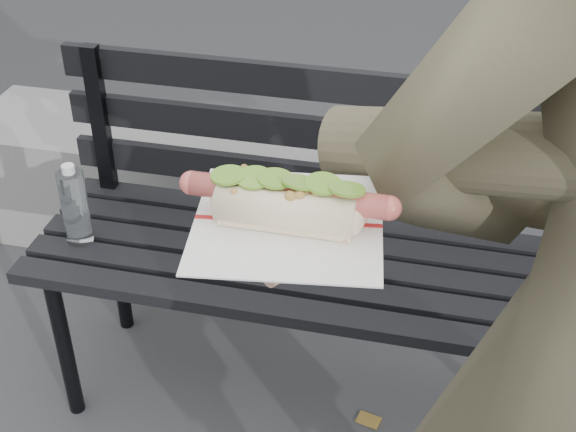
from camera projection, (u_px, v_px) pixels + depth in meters
name	position (u px, v px, depth m)	size (l,w,h in m)	color
park_bench	(342.00, 230.00, 1.91)	(1.50, 0.44, 0.88)	black
concrete_block	(157.00, 182.00, 2.69)	(1.20, 0.40, 0.40)	slate
held_hotdog	(487.00, 173.00, 0.81)	(0.62, 0.32, 0.20)	#4D4B33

